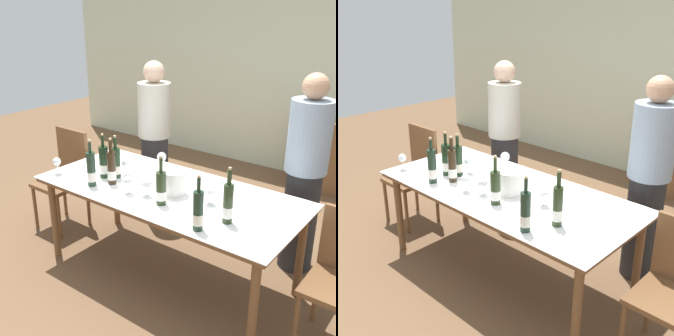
% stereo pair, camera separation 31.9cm
% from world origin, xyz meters
% --- Properties ---
extents(ground_plane, '(12.00, 12.00, 0.00)m').
position_xyz_m(ground_plane, '(0.00, 0.00, 0.00)').
color(ground_plane, brown).
extents(back_wall, '(8.00, 0.10, 2.80)m').
position_xyz_m(back_wall, '(0.00, 2.86, 1.40)').
color(back_wall, beige).
rests_on(back_wall, ground_plane).
extents(dining_table, '(2.10, 0.96, 0.77)m').
position_xyz_m(dining_table, '(0.00, 0.00, 0.70)').
color(dining_table, brown).
rests_on(dining_table, ground_plane).
extents(ice_bucket, '(0.20, 0.20, 0.18)m').
position_xyz_m(ice_bucket, '(0.07, -0.03, 0.87)').
color(ice_bucket, white).
rests_on(ice_bucket, dining_table).
extents(wine_bottle_0, '(0.07, 0.07, 0.38)m').
position_xyz_m(wine_bottle_0, '(0.53, -0.38, 0.89)').
color(wine_bottle_0, '#1E3323').
rests_on(wine_bottle_0, dining_table).
extents(wine_bottle_1, '(0.07, 0.07, 0.39)m').
position_xyz_m(wine_bottle_1, '(0.63, -0.18, 0.90)').
color(wine_bottle_1, '#28381E').
rests_on(wine_bottle_1, dining_table).
extents(wine_bottle_2, '(0.07, 0.07, 0.38)m').
position_xyz_m(wine_bottle_2, '(-0.43, -0.18, 0.90)').
color(wine_bottle_2, '#332314').
rests_on(wine_bottle_2, dining_table).
extents(wine_bottle_3, '(0.08, 0.08, 0.37)m').
position_xyz_m(wine_bottle_3, '(0.11, -0.23, 0.89)').
color(wine_bottle_3, '#28381E').
rests_on(wine_bottle_3, dining_table).
extents(wine_bottle_4, '(0.07, 0.07, 0.38)m').
position_xyz_m(wine_bottle_4, '(-0.53, -0.30, 0.90)').
color(wine_bottle_4, '#1E3323').
rests_on(wine_bottle_4, dining_table).
extents(wine_bottle_5, '(0.08, 0.08, 0.37)m').
position_xyz_m(wine_bottle_5, '(-0.58, -0.12, 0.89)').
color(wine_bottle_5, black).
rests_on(wine_bottle_5, dining_table).
extents(wine_bottle_6, '(0.08, 0.08, 0.36)m').
position_xyz_m(wine_bottle_6, '(-0.49, -0.06, 0.89)').
color(wine_bottle_6, black).
rests_on(wine_bottle_6, dining_table).
extents(wine_glass_0, '(0.07, 0.07, 0.15)m').
position_xyz_m(wine_glass_0, '(-0.94, -0.31, 0.87)').
color(wine_glass_0, white).
rests_on(wine_glass_0, dining_table).
extents(wine_glass_1, '(0.08, 0.08, 0.15)m').
position_xyz_m(wine_glass_1, '(-0.31, 0.31, 0.88)').
color(wine_glass_1, white).
rests_on(wine_glass_1, dining_table).
extents(wine_glass_2, '(0.08, 0.08, 0.14)m').
position_xyz_m(wine_glass_2, '(0.39, -0.02, 0.86)').
color(wine_glass_2, white).
rests_on(wine_glass_2, dining_table).
extents(wine_glass_3, '(0.07, 0.07, 0.14)m').
position_xyz_m(wine_glass_3, '(-0.19, -0.24, 0.87)').
color(wine_glass_3, white).
rests_on(wine_glass_3, dining_table).
extents(wine_glass_4, '(0.08, 0.08, 0.14)m').
position_xyz_m(wine_glass_4, '(-0.06, -0.19, 0.87)').
color(wine_glass_4, white).
rests_on(wine_glass_4, dining_table).
extents(wine_glass_5, '(0.08, 0.08, 0.15)m').
position_xyz_m(wine_glass_5, '(-0.46, 0.02, 0.87)').
color(wine_glass_5, white).
rests_on(wine_glass_5, dining_table).
extents(chair_left_end, '(0.42, 0.42, 0.97)m').
position_xyz_m(chair_left_end, '(-1.35, 0.09, 0.56)').
color(chair_left_end, brown).
rests_on(chair_left_end, ground_plane).
extents(person_host, '(0.33, 0.33, 1.61)m').
position_xyz_m(person_host, '(-0.81, 0.82, 0.81)').
color(person_host, '#2D2D33').
rests_on(person_host, ground_plane).
extents(person_guest_left, '(0.33, 0.33, 1.65)m').
position_xyz_m(person_guest_left, '(0.79, 0.76, 0.83)').
color(person_guest_left, '#262628').
rests_on(person_guest_left, ground_plane).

